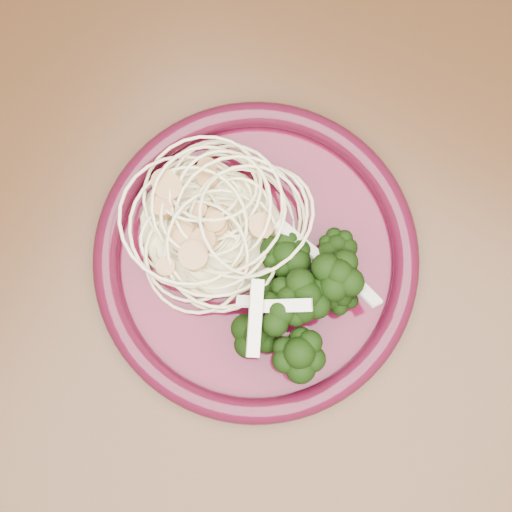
% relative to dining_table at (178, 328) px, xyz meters
% --- Properties ---
extents(dining_table, '(1.20, 0.80, 0.75)m').
position_rel_dining_table_xyz_m(dining_table, '(0.00, 0.00, 0.00)').
color(dining_table, '#472814').
rests_on(dining_table, ground).
extents(dinner_plate, '(0.26, 0.26, 0.02)m').
position_rel_dining_table_xyz_m(dinner_plate, '(0.04, 0.07, 0.11)').
color(dinner_plate, '#430719').
rests_on(dinner_plate, dining_table).
extents(spaghetti_pile, '(0.12, 0.11, 0.03)m').
position_rel_dining_table_xyz_m(spaghetti_pile, '(-0.00, 0.08, 0.12)').
color(spaghetti_pile, '#FAF1B5').
rests_on(spaghetti_pile, dinner_plate).
extents(scallop_cluster, '(0.11, 0.11, 0.03)m').
position_rel_dining_table_xyz_m(scallop_cluster, '(-0.00, 0.08, 0.15)').
color(scallop_cluster, tan).
rests_on(scallop_cluster, spaghetti_pile).
extents(broccoli_pile, '(0.08, 0.12, 0.04)m').
position_rel_dining_table_xyz_m(broccoli_pile, '(0.09, 0.07, 0.12)').
color(broccoli_pile, black).
rests_on(broccoli_pile, dinner_plate).
extents(onion_garnish, '(0.06, 0.08, 0.05)m').
position_rel_dining_table_xyz_m(onion_garnish, '(0.09, 0.07, 0.15)').
color(onion_garnish, silver).
rests_on(onion_garnish, broccoli_pile).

